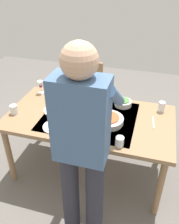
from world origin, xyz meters
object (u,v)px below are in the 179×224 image
at_px(chair_near, 86,92).
at_px(dinner_plate_near, 55,127).
at_px(water_cup_near_right, 120,142).
at_px(side_bowl_salad, 123,103).
at_px(serving_bowl_pasta, 108,120).
at_px(water_cup_near_left, 162,107).
at_px(water_cup_far_left, 14,109).
at_px(dining_table, 89,122).
at_px(dinner_plate_far, 55,110).
at_px(wine_glass_right, 92,97).
at_px(wine_glass_left, 40,85).
at_px(wine_bottle, 90,104).
at_px(person_server, 82,145).

distance_m(chair_near, dinner_plate_near, 1.10).
relative_size(chair_near, water_cup_near_right, 10.54).
bearing_deg(water_cup_near_right, side_bowl_salad, -83.16).
bearing_deg(chair_near, serving_bowl_pasta, 118.82).
bearing_deg(water_cup_near_left, water_cup_near_right, 64.09).
bearing_deg(water_cup_far_left, dining_table, -167.89).
bearing_deg(dining_table, serving_bowl_pasta, 163.82).
relative_size(dining_table, dinner_plate_far, 7.12).
bearing_deg(serving_bowl_pasta, wine_glass_right, -48.70).
height_order(wine_glass_left, side_bowl_salad, wine_glass_left).
relative_size(wine_bottle, wine_glass_left, 1.96).
distance_m(person_server, wine_bottle, 0.79).
relative_size(wine_glass_right, side_bowl_salad, 0.84).
relative_size(dinner_plate_near, dinner_plate_far, 1.00).
relative_size(serving_bowl_pasta, dinner_plate_near, 1.30).
xyz_separation_m(wine_glass_right, water_cup_near_left, (-0.71, -0.08, -0.05)).
xyz_separation_m(person_server, side_bowl_salad, (-0.13, -1.00, -0.21)).
height_order(dining_table, water_cup_near_right, water_cup_near_right).
xyz_separation_m(water_cup_near_left, serving_bowl_pasta, (0.48, 0.35, -0.02)).
height_order(person_server, dinner_plate_near, person_server).
relative_size(chair_near, wine_glass_left, 6.03).
bearing_deg(dinner_plate_far, water_cup_near_right, 154.35).
distance_m(dining_table, water_cup_far_left, 0.77).
bearing_deg(water_cup_near_right, serving_bowl_pasta, -60.79).
relative_size(person_server, wine_glass_right, 11.19).
bearing_deg(wine_glass_left, serving_bowl_pasta, 156.99).
bearing_deg(person_server, dining_table, -78.01).
height_order(dining_table, serving_bowl_pasta, serving_bowl_pasta).
xyz_separation_m(serving_bowl_pasta, dinner_plate_near, (0.45, 0.20, -0.03)).
relative_size(chair_near, side_bowl_salad, 5.06).
xyz_separation_m(wine_glass_right, side_bowl_salad, (-0.32, -0.09, -0.07)).
bearing_deg(wine_bottle, serving_bowl_pasta, 150.25).
distance_m(dining_table, chair_near, 0.88).
bearing_deg(dinner_plate_near, dinner_plate_far, -65.90).
bearing_deg(person_server, water_cup_near_right, -121.50).
bearing_deg(person_server, wine_glass_left, -51.04).
bearing_deg(serving_bowl_pasta, person_server, 85.96).
bearing_deg(water_cup_far_left, person_server, 148.64).
height_order(water_cup_near_left, dinner_plate_near, water_cup_near_left).
bearing_deg(dinner_plate_near, serving_bowl_pasta, -155.50).
height_order(person_server, water_cup_near_left, person_server).
relative_size(water_cup_far_left, serving_bowl_pasta, 0.31).
bearing_deg(chair_near, wine_bottle, 110.15).
bearing_deg(wine_glass_right, chair_near, -67.78).
distance_m(chair_near, water_cup_far_left, 1.11).
relative_size(wine_glass_right, water_cup_near_left, 1.42).
bearing_deg(wine_glass_left, wine_glass_right, 170.81).
bearing_deg(water_cup_far_left, water_cup_near_right, 169.93).
bearing_deg(person_server, wine_glass_right, -78.38).
relative_size(wine_bottle, wine_glass_right, 1.96).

